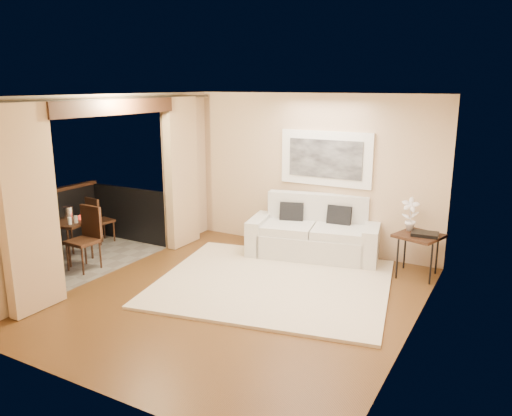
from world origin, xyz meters
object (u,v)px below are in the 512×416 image
Objects in this scene: balcony_chair_far at (97,217)px; sofa at (314,235)px; side_table at (419,238)px; ice_bucket at (68,213)px; bistro_table at (69,226)px; balcony_chair_near at (87,233)px; orchid at (410,214)px.

sofa is at bearing -152.78° from balcony_chair_far.
balcony_chair_far is at bearing -173.49° from sofa.
side_table is 3.79× the size of ice_bucket.
ice_bucket is (-0.14, 0.13, 0.18)m from bistro_table.
balcony_chair_near is at bearing -154.42° from sofa.
orchid is at bearing 143.36° from side_table.
bistro_table is at bearing -41.69° from ice_bucket.
orchid is at bearing -10.57° from sofa.
balcony_chair_far is (-0.32, 0.90, -0.09)m from bistro_table.
sofa is 4.12m from ice_bucket.
ice_bucket is (-5.11, -2.06, -0.15)m from orchid.
bistro_table is 0.67× the size of balcony_chair_near.
ice_bucket is (-0.66, 0.22, 0.19)m from balcony_chair_near.
bistro_table is at bearing -158.23° from side_table.
sofa reaches higher than bistro_table.
side_table is 5.63m from ice_bucket.
sofa is 4.41× the size of orchid.
orchid is (1.54, 0.04, 0.55)m from sofa.
side_table is 0.88× the size of balcony_chair_far.
side_table is at bearing 27.15° from balcony_chair_near.
balcony_chair_near reaches higher than balcony_chair_far.
orchid reaches higher than balcony_chair_far.
sofa is 1.74m from side_table.
orchid reaches higher than side_table.
orchid is 0.77× the size of bistro_table.
balcony_chair_near is (0.83, -0.99, 0.09)m from balcony_chair_far.
bistro_table is 0.27m from ice_bucket.
sofa is 1.63m from orchid.
sofa is 2.65× the size of balcony_chair_far.
ice_bucket is at bearing -158.06° from orchid.
ice_bucket is at bearing -160.00° from side_table.
balcony_chair_far is at bearing 109.40° from bistro_table.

